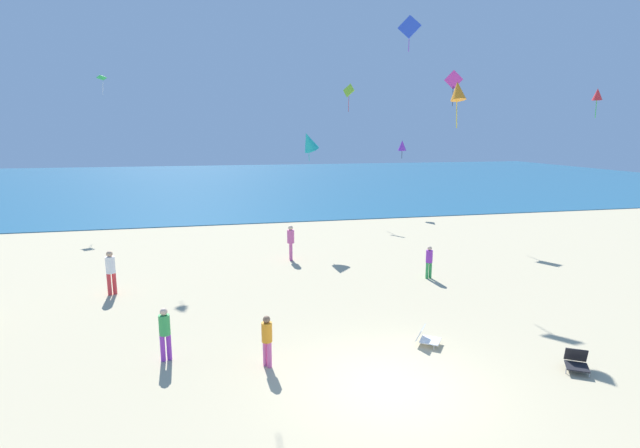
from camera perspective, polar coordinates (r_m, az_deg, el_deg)
ground_plane at (r=21.38m, az=-1.29°, el=-5.65°), size 120.00×120.00×0.00m
ocean_water at (r=62.41m, az=-8.87°, el=5.12°), size 120.00×60.00×0.05m
beach_chair_mid_beach at (r=14.48m, az=28.18°, el=-14.21°), size 0.80×0.83×0.54m
beach_chair_far_left at (r=14.59m, az=12.50°, el=-13.00°), size 0.86×0.84×0.52m
person_0 at (r=19.79m, az=-23.61°, el=-4.98°), size 0.45×0.45×1.70m
person_1 at (r=13.77m, az=-17.96°, el=-11.93°), size 0.36×0.36×1.48m
person_2 at (r=23.05m, az=-3.50°, el=-1.93°), size 0.37×0.37×1.70m
person_3 at (r=12.90m, az=-6.32°, el=-13.25°), size 0.39×0.39×1.40m
person_4 at (r=20.69m, az=12.84°, el=-4.17°), size 0.31×0.31×1.40m
kite_red at (r=25.82m, az=30.09°, el=13.19°), size 0.66×0.65×1.34m
kite_blue at (r=24.79m, az=10.58°, el=22.00°), size 0.96×0.69×1.67m
kite_green at (r=37.37m, az=-24.45°, el=15.60°), size 0.65×0.56×1.41m
kite_purple at (r=37.32m, az=9.74°, el=9.20°), size 0.86×0.90×1.41m
kite_orange at (r=18.97m, az=16.06°, el=14.96°), size 0.66×0.75×1.74m
kite_teal at (r=26.13m, az=-1.32°, el=9.77°), size 1.37×1.21×1.65m
kite_magenta at (r=31.94m, az=15.58°, el=16.12°), size 0.93×0.75×2.16m
kite_lime at (r=36.84m, az=3.44°, el=15.50°), size 0.65×0.89×2.06m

